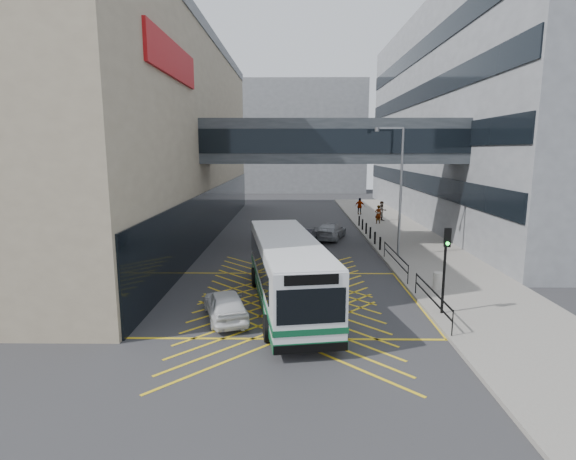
{
  "coord_description": "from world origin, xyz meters",
  "views": [
    {
      "loc": [
        0.3,
        -20.18,
        6.91
      ],
      "look_at": [
        0.0,
        4.0,
        2.6
      ],
      "focal_mm": 28.0,
      "sensor_mm": 36.0,
      "label": 1
    }
  ],
  "objects_px": {
    "pedestrian_a": "(378,214)",
    "pedestrian_b": "(382,211)",
    "litter_bin": "(438,281)",
    "bus": "(287,270)",
    "car_dark": "(302,239)",
    "car_white": "(225,304)",
    "pedestrian_c": "(360,206)",
    "traffic_light": "(446,258)",
    "car_silver": "(331,230)",
    "street_lamp": "(398,184)"
  },
  "relations": [
    {
      "from": "pedestrian_a",
      "to": "pedestrian_b",
      "type": "relative_size",
      "value": 0.91
    },
    {
      "from": "traffic_light",
      "to": "litter_bin",
      "type": "height_order",
      "value": "traffic_light"
    },
    {
      "from": "pedestrian_b",
      "to": "car_silver",
      "type": "bearing_deg",
      "value": -139.52
    },
    {
      "from": "traffic_light",
      "to": "street_lamp",
      "type": "height_order",
      "value": "street_lamp"
    },
    {
      "from": "pedestrian_a",
      "to": "pedestrian_b",
      "type": "height_order",
      "value": "pedestrian_b"
    },
    {
      "from": "car_dark",
      "to": "litter_bin",
      "type": "xyz_separation_m",
      "value": [
        6.54,
        -9.46,
        -0.21
      ]
    },
    {
      "from": "litter_bin",
      "to": "bus",
      "type": "bearing_deg",
      "value": -164.8
    },
    {
      "from": "litter_bin",
      "to": "pedestrian_b",
      "type": "distance_m",
      "value": 21.88
    },
    {
      "from": "pedestrian_b",
      "to": "litter_bin",
      "type": "bearing_deg",
      "value": -109.48
    },
    {
      "from": "pedestrian_c",
      "to": "pedestrian_b",
      "type": "bearing_deg",
      "value": 125.87
    },
    {
      "from": "car_white",
      "to": "car_silver",
      "type": "bearing_deg",
      "value": -125.86
    },
    {
      "from": "car_silver",
      "to": "pedestrian_a",
      "type": "relative_size",
      "value": 2.59
    },
    {
      "from": "street_lamp",
      "to": "litter_bin",
      "type": "xyz_separation_m",
      "value": [
        0.49,
        -7.21,
        -4.22
      ]
    },
    {
      "from": "traffic_light",
      "to": "pedestrian_a",
      "type": "height_order",
      "value": "traffic_light"
    },
    {
      "from": "car_white",
      "to": "car_dark",
      "type": "relative_size",
      "value": 0.8
    },
    {
      "from": "bus",
      "to": "car_dark",
      "type": "bearing_deg",
      "value": 76.88
    },
    {
      "from": "pedestrian_a",
      "to": "pedestrian_c",
      "type": "height_order",
      "value": "pedestrian_c"
    },
    {
      "from": "bus",
      "to": "pedestrian_c",
      "type": "height_order",
      "value": "bus"
    },
    {
      "from": "car_white",
      "to": "pedestrian_c",
      "type": "distance_m",
      "value": 31.3
    },
    {
      "from": "bus",
      "to": "pedestrian_b",
      "type": "distance_m",
      "value": 25.44
    },
    {
      "from": "traffic_light",
      "to": "litter_bin",
      "type": "xyz_separation_m",
      "value": [
        0.89,
        3.4,
        -1.96
      ]
    },
    {
      "from": "bus",
      "to": "car_white",
      "type": "bearing_deg",
      "value": -155.11
    },
    {
      "from": "pedestrian_b",
      "to": "traffic_light",
      "type": "bearing_deg",
      "value": -110.97
    },
    {
      "from": "bus",
      "to": "pedestrian_a",
      "type": "relative_size",
      "value": 6.58
    },
    {
      "from": "bus",
      "to": "car_dark",
      "type": "xyz_separation_m",
      "value": [
        0.86,
        11.47,
        -0.87
      ]
    },
    {
      "from": "bus",
      "to": "street_lamp",
      "type": "height_order",
      "value": "street_lamp"
    },
    {
      "from": "car_silver",
      "to": "litter_bin",
      "type": "height_order",
      "value": "car_silver"
    },
    {
      "from": "traffic_light",
      "to": "street_lamp",
      "type": "xyz_separation_m",
      "value": [
        0.39,
        10.61,
        2.26
      ]
    },
    {
      "from": "bus",
      "to": "car_silver",
      "type": "bearing_deg",
      "value": 69.44
    },
    {
      "from": "car_dark",
      "to": "pedestrian_a",
      "type": "bearing_deg",
      "value": -114.93
    },
    {
      "from": "bus",
      "to": "pedestrian_b",
      "type": "bearing_deg",
      "value": 60.77
    },
    {
      "from": "pedestrian_a",
      "to": "pedestrian_c",
      "type": "relative_size",
      "value": 0.97
    },
    {
      "from": "street_lamp",
      "to": "car_dark",
      "type": "bearing_deg",
      "value": 163.83
    },
    {
      "from": "pedestrian_c",
      "to": "car_white",
      "type": "bearing_deg",
      "value": 87.32
    },
    {
      "from": "bus",
      "to": "car_silver",
      "type": "height_order",
      "value": "bus"
    },
    {
      "from": "car_white",
      "to": "traffic_light",
      "type": "height_order",
      "value": "traffic_light"
    },
    {
      "from": "car_white",
      "to": "street_lamp",
      "type": "bearing_deg",
      "value": -148.2
    },
    {
      "from": "bus",
      "to": "pedestrian_c",
      "type": "relative_size",
      "value": 6.36
    },
    {
      "from": "pedestrian_b",
      "to": "street_lamp",
      "type": "bearing_deg",
      "value": -113.26
    },
    {
      "from": "car_silver",
      "to": "pedestrian_b",
      "type": "relative_size",
      "value": 2.36
    },
    {
      "from": "litter_bin",
      "to": "pedestrian_c",
      "type": "xyz_separation_m",
      "value": [
        -0.08,
        26.01,
        0.46
      ]
    },
    {
      "from": "pedestrian_a",
      "to": "bus",
      "type": "bearing_deg",
      "value": 55.45
    },
    {
      "from": "litter_bin",
      "to": "pedestrian_b",
      "type": "relative_size",
      "value": 0.45
    },
    {
      "from": "car_white",
      "to": "street_lamp",
      "type": "xyz_separation_m",
      "value": [
        9.43,
        10.91,
        4.16
      ]
    },
    {
      "from": "car_dark",
      "to": "pedestrian_a",
      "type": "relative_size",
      "value": 2.94
    },
    {
      "from": "car_dark",
      "to": "traffic_light",
      "type": "xyz_separation_m",
      "value": [
        5.66,
        -12.87,
        1.75
      ]
    },
    {
      "from": "bus",
      "to": "pedestrian_b",
      "type": "height_order",
      "value": "bus"
    },
    {
      "from": "traffic_light",
      "to": "pedestrian_c",
      "type": "xyz_separation_m",
      "value": [
        0.8,
        29.41,
        -1.5
      ]
    },
    {
      "from": "litter_bin",
      "to": "traffic_light",
      "type": "bearing_deg",
      "value": -104.59
    },
    {
      "from": "car_dark",
      "to": "street_lamp",
      "type": "bearing_deg",
      "value": 169.02
    }
  ]
}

